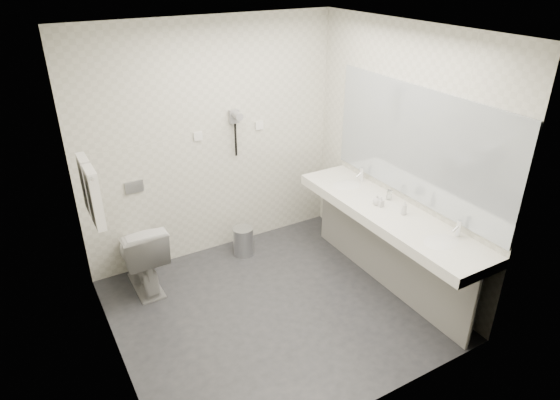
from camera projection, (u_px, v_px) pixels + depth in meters
floor at (274, 309)px, 4.62m from camera, size 2.80×2.80×0.00m
ceiling at (272, 32)px, 3.49m from camera, size 2.80×2.80×0.00m
wall_back at (212, 143)px, 5.06m from camera, size 2.80×0.00×2.80m
wall_front at (375, 267)px, 3.05m from camera, size 2.80×0.00×2.80m
wall_left at (100, 233)px, 3.43m from camera, size 0.00×2.60×2.60m
wall_right at (401, 158)px, 4.68m from camera, size 0.00×2.60×2.60m
vanity_counter at (388, 215)px, 4.61m from camera, size 0.55×2.20×0.10m
vanity_panel at (386, 252)px, 4.81m from camera, size 0.03×2.15×0.75m
vanity_post_near at (473, 311)px, 4.02m from camera, size 0.06×0.06×0.75m
vanity_post_far at (328, 209)px, 5.63m from camera, size 0.06×0.06×0.75m
mirror at (417, 145)px, 4.43m from camera, size 0.02×2.20×1.05m
basin_near at (441, 243)px, 4.09m from camera, size 0.40×0.31×0.05m
basin_far at (347, 186)px, 5.09m from camera, size 0.40×0.31×0.05m
faucet_near at (459, 228)px, 4.14m from camera, size 0.04×0.04×0.15m
faucet_far at (362, 174)px, 5.14m from camera, size 0.04×0.04×0.15m
soap_bottle_a at (381, 202)px, 4.63m from camera, size 0.05×0.05×0.10m
soap_bottle_b at (377, 200)px, 4.66m from camera, size 0.11×0.11×0.10m
soap_bottle_c at (404, 208)px, 4.48m from camera, size 0.06×0.06×0.14m
glass_left at (389, 195)px, 4.77m from camera, size 0.06×0.06×0.10m
toilet at (141, 254)px, 4.78m from camera, size 0.42×0.74×0.75m
flush_plate at (134, 187)px, 4.81m from camera, size 0.18×0.02×0.12m
pedal_bin at (243, 242)px, 5.40m from camera, size 0.25×0.25×0.31m
bin_lid at (243, 229)px, 5.33m from camera, size 0.22×0.22×0.02m
towel_rail at (84, 165)px, 3.74m from camera, size 0.02×0.62×0.02m
towel_near at (94, 198)px, 3.74m from camera, size 0.07×0.24×0.48m
towel_far at (87, 185)px, 3.96m from camera, size 0.07×0.24×0.48m
dryer_cradle at (234, 116)px, 5.04m from camera, size 0.10×0.04×0.14m
dryer_barrel at (237, 115)px, 4.97m from camera, size 0.08×0.14×0.08m
dryer_cord at (236, 140)px, 5.14m from camera, size 0.02×0.02×0.35m
switch_plate_a at (198, 136)px, 4.94m from camera, size 0.09×0.02×0.09m
switch_plate_b at (259, 125)px, 5.25m from camera, size 0.09×0.02×0.09m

